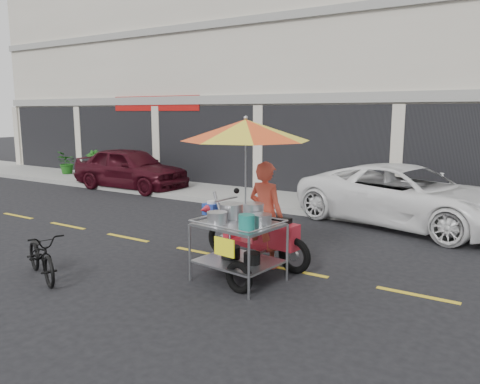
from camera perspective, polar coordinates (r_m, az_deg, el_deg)
The scene contains 9 objects.
ground at distance 8.17m, azimuth 6.74°, elevation -9.55°, with size 90.00×90.00×0.00m, color black.
sidewalk at distance 13.16m, azimuth 17.20°, elevation -2.15°, with size 45.00×3.00×0.15m, color gray.
centerline at distance 8.17m, azimuth 6.74°, elevation -9.53°, with size 42.00×0.10×0.01m, color gold.
maroon_sedan at distance 16.82m, azimuth -13.23°, elevation 2.83°, with size 1.74×4.33×1.48m, color #370A13.
white_pickup at distance 11.78m, azimuth 19.64°, elevation -0.43°, with size 2.40×5.21×1.45m, color white.
plant_tall at distance 20.63m, azimuth -20.30°, elevation 3.39°, with size 0.85×0.73×0.94m, color #1B5616.
plant_short at distance 19.88m, azimuth -17.53°, elevation 3.46°, with size 0.58×0.58×1.03m, color #1B5616.
near_bicycle at distance 8.30m, azimuth -23.05°, elevation -7.08°, with size 0.53×1.52×0.80m, color black.
food_vendor_rig at distance 7.57m, azimuth 1.37°, elevation 1.93°, with size 2.62×2.32×2.64m.
Camera 1 is at (3.30, -6.97, 2.69)m, focal length 35.00 mm.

